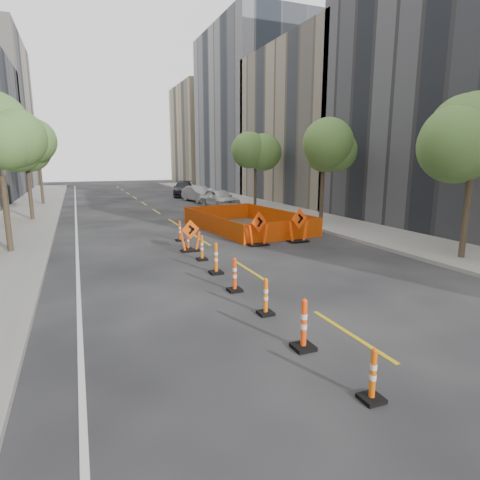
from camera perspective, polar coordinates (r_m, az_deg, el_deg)
name	(u,v)px	position (r m, az deg, el deg)	size (l,w,h in m)	color
ground_plane	(305,306)	(11.37, 9.23, -9.20)	(140.00, 140.00, 0.00)	black
sidewalk_left	(3,245)	(21.67, -30.69, -0.57)	(4.00, 90.00, 0.15)	gray
sidewalk_right	(329,222)	(25.93, 12.51, 2.50)	(4.00, 90.00, 0.15)	gray
bld_right_b	(478,20)	(30.28, 30.76, 25.30)	(12.00, 14.00, 24.00)	#4C4C51
bld_right_c	(331,126)	(40.00, 12.85, 15.49)	(12.00, 16.00, 14.00)	gray
bld_right_d	(258,112)	(54.53, 2.63, 17.76)	(12.00, 18.00, 20.00)	gray
bld_right_e	(214,135)	(71.44, -3.78, 14.63)	(12.00, 14.00, 16.00)	tan
tree_l_c	(26,150)	(29.18, -28.18, 11.18)	(2.80, 2.80, 5.95)	#382B1E
tree_l_d	(38,153)	(39.15, -26.75, 11.04)	(2.80, 2.80, 5.95)	#382B1E
tree_r_a	(474,144)	(17.86, 30.30, 11.66)	(2.80, 2.80, 5.95)	#382B1E
tree_r_b	(324,150)	(25.30, 11.81, 12.43)	(2.80, 2.80, 5.95)	#382B1E
tree_r_c	(255,152)	(34.07, 2.21, 12.34)	(2.80, 2.80, 5.95)	#382B1E
channelizer_0	(373,375)	(7.34, 18.39, -17.72)	(0.37, 0.37, 0.95)	#D85109
channelizer_1	(304,324)	(8.73, 9.07, -11.73)	(0.45, 0.45, 1.13)	#FB410A
channelizer_2	(266,296)	(10.48, 3.69, -8.02)	(0.39, 0.39, 0.99)	#FF690A
channelizer_3	(235,275)	(12.24, -0.76, -4.94)	(0.42, 0.42, 1.06)	#FF410A
channelizer_4	(216,258)	(14.12, -3.44, -2.60)	(0.44, 0.44, 1.12)	#E65F09
channelizer_5	(202,248)	(16.07, -5.45, -1.10)	(0.40, 0.40, 1.01)	orange
channelizer_6	(188,240)	(18.00, -7.41, 0.06)	(0.36, 0.36, 0.92)	#FF440A
channelizer_7	(180,231)	(19.98, -8.54, 1.30)	(0.40, 0.40, 1.01)	#DC4D09
chevron_sign_left	(190,236)	(17.63, -7.08, 0.63)	(0.94, 0.56, 1.40)	#E14A09
chevron_sign_center	(258,229)	(18.66, 2.63, 1.64)	(1.08, 0.65, 1.62)	#F8440A
chevron_sign_right	(299,225)	(19.63, 8.33, 2.10)	(1.12, 0.67, 1.67)	#FF480A
safety_fence	(246,220)	(23.27, 0.93, 2.81)	(4.63, 7.89, 0.99)	#E0500B
parked_car_near	(219,198)	(33.73, -2.96, 5.99)	(1.86, 4.62, 1.58)	silver
parked_car_mid	(198,194)	(38.53, -5.94, 6.54)	(1.56, 4.48, 1.48)	#999A9E
parked_car_far	(184,189)	(44.42, -7.98, 7.22)	(2.25, 5.53, 1.61)	black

